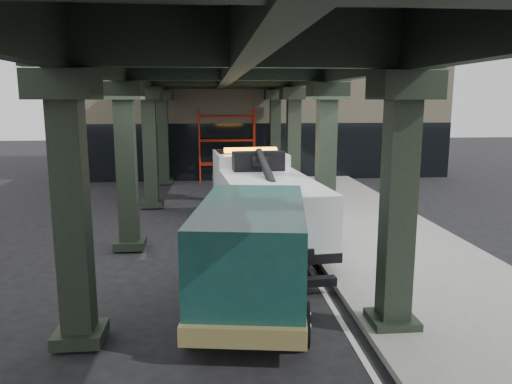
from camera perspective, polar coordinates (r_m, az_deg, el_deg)
ground at (r=13.73m, az=-1.12°, el=-8.62°), size 90.00×90.00×0.00m
sidewalk at (r=16.50m, az=14.20°, el=-5.37°), size 5.00×40.00×0.15m
lane_stripe at (r=15.82m, az=4.53°, el=-6.02°), size 0.12×38.00×0.01m
viaduct at (r=14.98m, az=-3.35°, el=14.17°), size 7.40×32.00×6.40m
building at (r=33.07m, az=-0.20°, el=9.65°), size 22.00×10.00×8.00m
scaffolding at (r=27.70m, az=-3.35°, el=5.54°), size 3.08×0.88×4.00m
tow_truck at (r=16.43m, az=0.48°, el=-0.25°), size 3.22×9.12×2.93m
towed_van at (r=10.98m, az=-0.35°, el=-6.57°), size 3.08×6.10×2.37m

